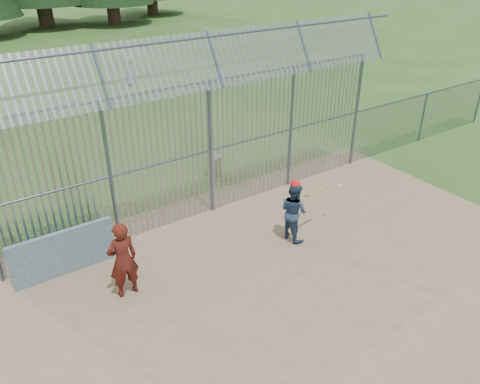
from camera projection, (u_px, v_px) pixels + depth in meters
ground at (284, 268)px, 11.87m from camera, size 120.00×120.00×0.00m
dirt_infield at (297, 278)px, 11.50m from camera, size 14.00×10.00×0.02m
dugout_wall at (64, 253)px, 11.39m from camera, size 2.50×0.12×1.20m
batter at (294, 211)px, 12.65m from camera, size 0.68×0.85×1.68m
onlooker at (123, 260)px, 10.54m from camera, size 0.71×0.47×1.92m
bg_kid_standing at (130, 71)px, 26.39m from camera, size 0.94×0.92×1.63m
batting_gear at (300, 186)px, 12.36m from camera, size 1.76×0.39×0.63m
trash_can at (214, 166)px, 16.34m from camera, size 0.56×0.56×0.82m
backstop_fence at (263, 127)px, 14.14m from camera, size 20.09×0.81×5.30m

